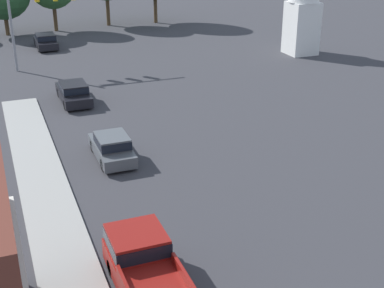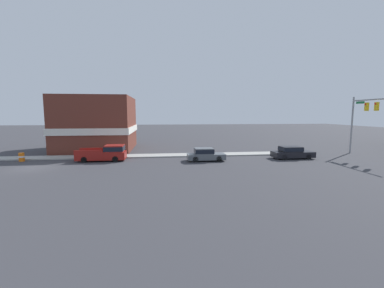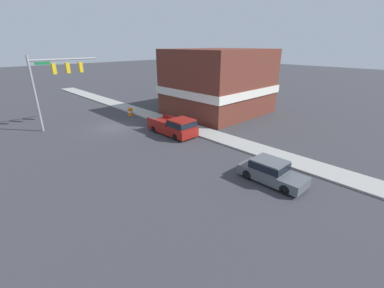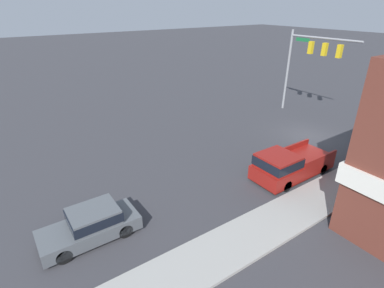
{
  "view_description": "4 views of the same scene",
  "coord_description": "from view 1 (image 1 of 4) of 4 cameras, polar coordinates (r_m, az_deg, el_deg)",
  "views": [
    {
      "loc": [
        -7.4,
        -8.85,
        12.47
      ],
      "look_at": [
        1.32,
        13.46,
        2.18
      ],
      "focal_mm": 50.0,
      "sensor_mm": 36.0,
      "label": 1
    },
    {
      "loc": [
        27.0,
        12.78,
        5.43
      ],
      "look_at": [
        1.42,
        15.89,
        2.35
      ],
      "focal_mm": 24.0,
      "sensor_mm": 36.0,
      "label": 2
    },
    {
      "loc": [
        12.27,
        24.92,
        8.45
      ],
      "look_at": [
        1.16,
        13.39,
        2.18
      ],
      "focal_mm": 24.0,
      "sensor_mm": 36.0,
      "label": 3
    },
    {
      "loc": [
        -12.89,
        20.05,
        9.64
      ],
      "look_at": [
        -0.94,
        11.85,
        2.8
      ],
      "focal_mm": 28.0,
      "sensor_mm": 36.0,
      "label": 4
    }
  ],
  "objects": [
    {
      "name": "pickup_truck_parked",
      "position": [
        19.62,
        -5.03,
        -13.03
      ],
      "size": [
        2.14,
        5.42,
        1.79
      ],
      "color": "black",
      "rests_on": "ground"
    },
    {
      "name": "far_signal_assembly",
      "position": [
        48.22,
        -16.05,
        14.22
      ],
      "size": [
        7.37,
        0.49,
        7.63
      ],
      "color": "gray",
      "rests_on": "ground"
    },
    {
      "name": "car_distant",
      "position": [
        56.97,
        -15.34,
        10.59
      ],
      "size": [
        1.94,
        4.72,
        1.47
      ],
      "color": "black",
      "rests_on": "ground"
    },
    {
      "name": "car_second_ahead",
      "position": [
        39.49,
        -12.51,
        5.45
      ],
      "size": [
        1.9,
        4.89,
        1.47
      ],
      "color": "black",
      "rests_on": "ground"
    },
    {
      "name": "car_lead",
      "position": [
        29.65,
        -8.52,
        -0.27
      ],
      "size": [
        1.79,
        4.3,
        1.48
      ],
      "color": "black",
      "rests_on": "ground"
    }
  ]
}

